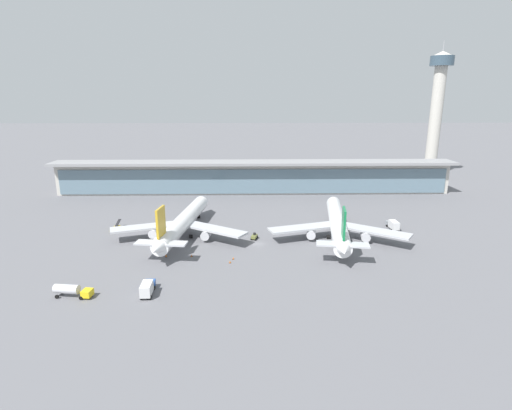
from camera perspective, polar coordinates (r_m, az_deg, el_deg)
name	(u,v)px	position (r m, az deg, el deg)	size (l,w,h in m)	color
ground_plane	(257,244)	(123.51, 0.19, -5.55)	(1200.00, 1200.00, 0.00)	slate
airliner_left_stand	(183,222)	(130.61, -10.35, -2.43)	(43.51, 56.97, 15.17)	white
airliner_centre_stand	(338,223)	(130.02, 11.52, -2.57)	(43.33, 56.88, 15.17)	white
service_truck_near_nose_blue	(147,288)	(96.13, -15.19, -11.28)	(2.64, 7.39, 3.10)	#234C9E
service_truck_under_wing_yellow	(71,290)	(100.79, -24.78, -10.92)	(8.82, 3.48, 2.95)	yellow
service_truck_mid_apron_olive	(254,237)	(127.20, -0.24, -4.51)	(2.45, 3.23, 2.05)	olive
service_truck_by_tail_yellow	(116,228)	(143.89, -19.33, -3.07)	(2.27, 6.89, 2.70)	yellow
service_truck_on_taxiway_grey	(393,225)	(144.07, 18.89, -2.64)	(2.53, 7.35, 3.10)	gray
terminal_building	(254,177)	(186.80, -0.30, 4.07)	(183.60, 12.80, 15.20)	beige
control_tower	(437,106)	(243.08, 24.33, 12.76)	(12.00, 12.00, 71.87)	beige
safety_cone_alpha	(166,256)	(116.56, -12.66, -7.06)	(0.62, 0.62, 0.70)	orange
safety_cone_bravo	(233,258)	(112.34, -3.25, -7.56)	(0.62, 0.62, 0.70)	orange
safety_cone_charlie	(192,256)	(115.41, -9.14, -7.11)	(0.62, 0.62, 0.70)	orange
safety_cone_delta	(230,262)	(110.01, -3.71, -8.08)	(0.62, 0.62, 0.70)	orange
safety_cone_echo	(165,254)	(117.86, -12.78, -6.82)	(0.62, 0.62, 0.70)	orange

